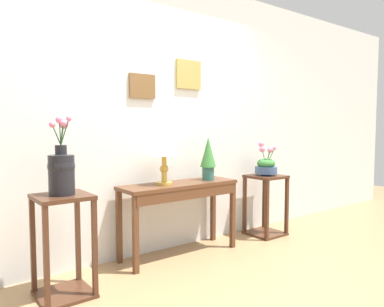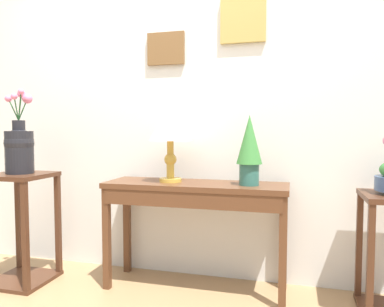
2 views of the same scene
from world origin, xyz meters
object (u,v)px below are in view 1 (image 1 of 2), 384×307
at_px(pedestal_stand_left, 63,246).
at_px(pedestal_stand_right, 265,205).
at_px(console_table, 181,194).
at_px(potted_plant_on_console, 208,156).
at_px(planter_bowl_wide_right, 266,165).
at_px(table_lamp, 164,146).
at_px(flower_vase_tall_left, 61,169).

bearing_deg(pedestal_stand_left, pedestal_stand_right, 3.71).
bearing_deg(console_table, pedestal_stand_right, -1.37).
xyz_separation_m(potted_plant_on_console, planter_bowl_wide_right, (0.85, -0.04, -0.15)).
xyz_separation_m(pedestal_stand_right, planter_bowl_wide_right, (-0.00, 0.00, 0.47)).
bearing_deg(planter_bowl_wide_right, table_lamp, 177.85).
xyz_separation_m(console_table, planter_bowl_wide_right, (1.21, -0.03, 0.21)).
height_order(console_table, flower_vase_tall_left, flower_vase_tall_left).
distance_m(pedestal_stand_right, planter_bowl_wide_right, 0.47).
height_order(console_table, planter_bowl_wide_right, planter_bowl_wide_right).
bearing_deg(potted_plant_on_console, table_lamp, 178.33).
distance_m(pedestal_stand_left, planter_bowl_wide_right, 2.46).
relative_size(potted_plant_on_console, planter_bowl_wide_right, 1.14).
distance_m(console_table, table_lamp, 0.51).
relative_size(table_lamp, pedestal_stand_right, 0.73).
bearing_deg(pedestal_stand_right, flower_vase_tall_left, -176.31).
bearing_deg(console_table, potted_plant_on_console, 1.25).
relative_size(table_lamp, potted_plant_on_console, 1.15).
relative_size(console_table, pedestal_stand_right, 1.71).
bearing_deg(planter_bowl_wide_right, console_table, 178.65).
xyz_separation_m(table_lamp, flower_vase_tall_left, (-1.03, -0.21, -0.13)).
xyz_separation_m(potted_plant_on_console, pedestal_stand_left, (-1.57, -0.19, -0.58)).
bearing_deg(console_table, pedestal_stand_left, -171.28).
bearing_deg(console_table, flower_vase_tall_left, -171.30).
bearing_deg(pedestal_stand_right, console_table, 178.63).
height_order(potted_plant_on_console, pedestal_stand_right, potted_plant_on_console).
relative_size(pedestal_stand_left, pedestal_stand_right, 1.09).
distance_m(flower_vase_tall_left, planter_bowl_wide_right, 2.43).
relative_size(pedestal_stand_left, planter_bowl_wide_right, 1.97).
height_order(table_lamp, potted_plant_on_console, table_lamp).
bearing_deg(console_table, table_lamp, 172.42).
distance_m(console_table, potted_plant_on_console, 0.50).
height_order(console_table, pedestal_stand_right, console_table).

